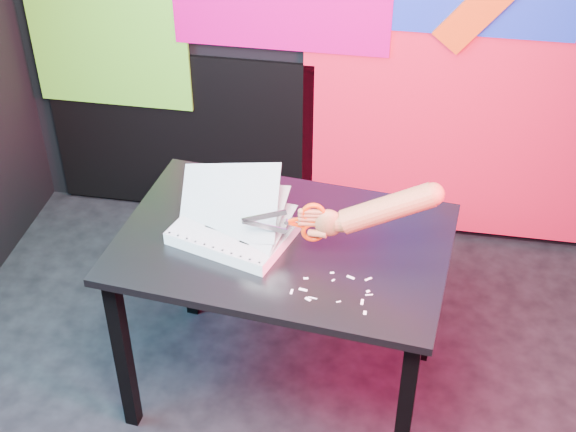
# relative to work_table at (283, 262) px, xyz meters

# --- Properties ---
(room) EXTENTS (3.01, 3.01, 2.71)m
(room) POSITION_rel_work_table_xyz_m (0.05, -0.37, 0.70)
(room) COLOR black
(room) RESTS_ON ground
(backdrop) EXTENTS (2.88, 0.05, 2.08)m
(backdrop) POSITION_rel_work_table_xyz_m (0.11, 1.09, 0.30)
(backdrop) COLOR red
(backdrop) RESTS_ON ground
(work_table) EXTENTS (1.20, 0.87, 0.75)m
(work_table) POSITION_rel_work_table_xyz_m (0.00, 0.00, 0.00)
(work_table) COLOR black
(work_table) RESTS_ON ground
(printout_stack) EXTENTS (0.45, 0.38, 0.29)m
(printout_stack) POSITION_rel_work_table_xyz_m (-0.17, -0.01, 0.13)
(printout_stack) COLOR silver
(printout_stack) RESTS_ON work_table
(scissors) EXTENTS (0.27, 0.05, 0.15)m
(scissors) POSITION_rel_work_table_xyz_m (0.09, -0.08, 0.24)
(scissors) COLOR silver
(scissors) RESTS_ON printout_stack
(hand_forearm) EXTENTS (0.45, 0.12, 0.21)m
(hand_forearm) POSITION_rel_work_table_xyz_m (0.31, -0.05, 0.30)
(hand_forearm) COLOR #AC5A3E
(hand_forearm) RESTS_ON work_table
(paper_clippings) EXTENTS (0.26, 0.18, 0.00)m
(paper_clippings) POSITION_rel_work_table_xyz_m (0.21, -0.23, 0.10)
(paper_clippings) COLOR white
(paper_clippings) RESTS_ON work_table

